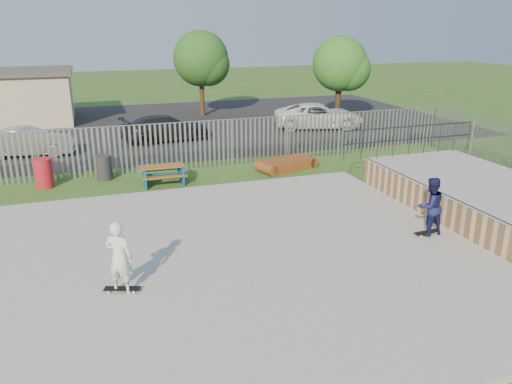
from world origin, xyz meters
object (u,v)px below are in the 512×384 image
object	(u,v)px
picnic_table	(163,174)
tree_mid	(201,59)
trash_bin_grey	(104,168)
skater_white	(119,257)
car_silver	(29,142)
car_white	(319,116)
skater_navy	(430,206)
trash_bin_red	(44,173)
tree_right	(340,64)
car_dark	(166,128)
funbox	(287,164)

from	to	relation	value
picnic_table	tree_mid	xyz separation A→B (m)	(4.86, 14.38, 3.36)
trash_bin_grey	skater_white	bearing A→B (deg)	-90.41
car_silver	car_white	world-z (taller)	car_white
trash_bin_grey	skater_navy	xyz separation A→B (m)	(8.40, -8.95, 0.50)
trash_bin_red	skater_white	xyz separation A→B (m)	(2.11, -9.15, 0.43)
picnic_table	tree_right	size ratio (longest dim) A/B	0.32
trash_bin_red	trash_bin_grey	world-z (taller)	trash_bin_red
car_silver	car_dark	distance (m)	6.62
funbox	trash_bin_grey	bearing A→B (deg)	155.59
skater_white	skater_navy	bearing A→B (deg)	-147.67
picnic_table	car_silver	xyz separation A→B (m)	(-5.20, 6.22, 0.32)
car_silver	car_dark	world-z (taller)	car_dark
car_white	skater_white	world-z (taller)	skater_white
skater_white	trash_bin_grey	bearing A→B (deg)	-61.58
picnic_table	trash_bin_red	size ratio (longest dim) A/B	1.53
trash_bin_red	skater_navy	bearing A→B (deg)	-39.23
picnic_table	funbox	distance (m)	5.27
trash_bin_red	car_silver	bearing A→B (deg)	99.95
funbox	skater_white	distance (m)	11.33
car_silver	trash_bin_red	bearing A→B (deg)	-163.74
car_white	skater_white	size ratio (longest dim) A/B	3.09
car_dark	tree_right	world-z (taller)	tree_right
car_silver	car_dark	bearing A→B (deg)	-73.30
tree_right	car_white	bearing A→B (deg)	-138.58
trash_bin_red	car_silver	world-z (taller)	car_silver
trash_bin_red	skater_white	size ratio (longest dim) A/B	0.66
funbox	tree_right	distance (m)	12.58
tree_right	skater_navy	distance (m)	18.92
funbox	tree_mid	distance (m)	14.51
picnic_table	tree_mid	bearing A→B (deg)	71.97
skater_navy	trash_bin_grey	bearing A→B (deg)	-51.05
tree_mid	trash_bin_grey	bearing A→B (deg)	-117.88
car_silver	tree_mid	bearing A→B (deg)	-44.65
picnic_table	skater_navy	xyz separation A→B (m)	(6.31, -7.71, 0.63)
car_dark	skater_white	bearing A→B (deg)	160.66
tree_mid	skater_white	world-z (taller)	tree_mid
picnic_table	car_white	bearing A→B (deg)	38.07
picnic_table	trash_bin_grey	xyz separation A→B (m)	(-2.09, 1.25, 0.13)
car_dark	tree_right	xyz separation A→B (m)	(11.33, 2.53, 2.83)
car_white	tree_right	bearing A→B (deg)	-33.56
trash_bin_red	car_white	xyz separation A→B (m)	(14.66, 7.02, 0.18)
trash_bin_grey	car_silver	size ratio (longest dim) A/B	0.24
picnic_table	car_silver	distance (m)	8.11
picnic_table	trash_bin_red	distance (m)	4.37
car_silver	tree_mid	distance (m)	13.30
car_dark	tree_mid	xyz separation A→B (m)	(3.54, 6.96, 3.04)
car_dark	skater_navy	xyz separation A→B (m)	(5.00, -15.12, 0.30)
tree_right	car_dark	bearing A→B (deg)	-167.43
funbox	car_dark	world-z (taller)	car_dark
funbox	tree_right	xyz separation A→B (m)	(7.38, 9.64, 3.29)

